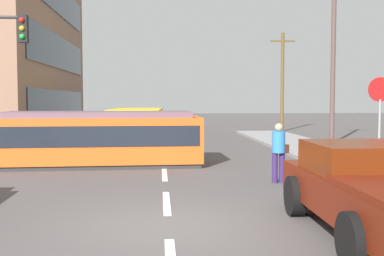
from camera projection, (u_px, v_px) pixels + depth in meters
ground_plane at (163, 158)px, 18.56m from camera, size 120.00×120.00×0.00m
sidewalk_curb_right at (377, 170)px, 15.04m from camera, size 3.20×36.00×0.14m
lane_stripe_1 at (167, 203)px, 10.59m from camera, size 0.16×2.40×0.01m
lane_stripe_2 at (165, 174)px, 14.57m from camera, size 0.16×2.40×0.01m
lane_stripe_3 at (163, 147)px, 22.79m from camera, size 0.16×2.40×0.01m
lane_stripe_4 at (162, 137)px, 28.76m from camera, size 0.16×2.40×0.01m
streetcar_tram at (100, 138)px, 16.59m from camera, size 7.21×2.83×1.91m
city_bus at (137, 124)px, 24.61m from camera, size 2.73×6.05×1.85m
pedestrian_crossing at (279, 149)px, 13.08m from camera, size 0.51×0.36×1.67m
pickup_truck_parked at (377, 190)px, 7.99m from camera, size 2.35×5.04×1.55m
stop_sign at (380, 104)px, 14.46m from camera, size 0.76×0.07×2.88m
utility_pole_mid at (333, 58)px, 24.37m from camera, size 1.80×0.24×8.63m
utility_pole_far at (282, 80)px, 34.16m from camera, size 1.80×0.24×7.17m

